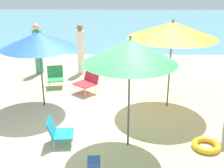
{
  "coord_description": "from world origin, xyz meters",
  "views": [
    {
      "loc": [
        0.21,
        -5.29,
        3.1
      ],
      "look_at": [
        0.11,
        1.0,
        0.7
      ],
      "focal_mm": 46.52,
      "sensor_mm": 36.0,
      "label": 1
    }
  ],
  "objects_px": {
    "beach_chair_c": "(58,131)",
    "umbrella_blue": "(39,40)",
    "person_b": "(38,48)",
    "beach_chair_b": "(55,76)",
    "person_a": "(81,49)",
    "swim_ring": "(206,145)",
    "beach_chair_a": "(88,80)",
    "beach_bag": "(94,168)",
    "umbrella_yellow": "(172,30)",
    "umbrella_green": "(130,51)"
  },
  "relations": [
    {
      "from": "beach_chair_a",
      "to": "swim_ring",
      "type": "distance_m",
      "value": 3.73
    },
    {
      "from": "person_a",
      "to": "swim_ring",
      "type": "xyz_separation_m",
      "value": [
        2.87,
        -4.42,
        -0.78
      ]
    },
    {
      "from": "beach_chair_c",
      "to": "swim_ring",
      "type": "bearing_deg",
      "value": -7.4
    },
    {
      "from": "umbrella_yellow",
      "to": "swim_ring",
      "type": "distance_m",
      "value": 2.66
    },
    {
      "from": "beach_bag",
      "to": "swim_ring",
      "type": "bearing_deg",
      "value": 23.15
    },
    {
      "from": "umbrella_blue",
      "to": "beach_chair_b",
      "type": "relative_size",
      "value": 3.27
    },
    {
      "from": "umbrella_yellow",
      "to": "beach_chair_c",
      "type": "bearing_deg",
      "value": -143.87
    },
    {
      "from": "beach_bag",
      "to": "person_b",
      "type": "bearing_deg",
      "value": 112.62
    },
    {
      "from": "umbrella_yellow",
      "to": "swim_ring",
      "type": "xyz_separation_m",
      "value": [
        0.44,
        -1.87,
        -1.84
      ]
    },
    {
      "from": "umbrella_green",
      "to": "umbrella_yellow",
      "type": "relative_size",
      "value": 1.0
    },
    {
      "from": "person_a",
      "to": "swim_ring",
      "type": "relative_size",
      "value": 2.96
    },
    {
      "from": "person_b",
      "to": "swim_ring",
      "type": "distance_m",
      "value": 6.17
    },
    {
      "from": "beach_chair_c",
      "to": "umbrella_blue",
      "type": "bearing_deg",
      "value": 106.84
    },
    {
      "from": "beach_chair_c",
      "to": "person_b",
      "type": "bearing_deg",
      "value": 103.64
    },
    {
      "from": "beach_bag",
      "to": "umbrella_blue",
      "type": "bearing_deg",
      "value": 118.05
    },
    {
      "from": "beach_chair_a",
      "to": "beach_chair_b",
      "type": "height_order",
      "value": "beach_chair_a"
    },
    {
      "from": "umbrella_blue",
      "to": "person_b",
      "type": "distance_m",
      "value": 2.78
    },
    {
      "from": "umbrella_green",
      "to": "person_b",
      "type": "bearing_deg",
      "value": 122.83
    },
    {
      "from": "beach_chair_a",
      "to": "person_b",
      "type": "height_order",
      "value": "person_b"
    },
    {
      "from": "umbrella_yellow",
      "to": "beach_chair_b",
      "type": "height_order",
      "value": "umbrella_yellow"
    },
    {
      "from": "umbrella_green",
      "to": "person_b",
      "type": "height_order",
      "value": "umbrella_green"
    },
    {
      "from": "beach_chair_c",
      "to": "person_b",
      "type": "distance_m",
      "value": 4.54
    },
    {
      "from": "swim_ring",
      "to": "beach_bag",
      "type": "bearing_deg",
      "value": -156.85
    },
    {
      "from": "umbrella_blue",
      "to": "person_a",
      "type": "height_order",
      "value": "umbrella_blue"
    },
    {
      "from": "beach_chair_b",
      "to": "umbrella_blue",
      "type": "bearing_deg",
      "value": -12.41
    },
    {
      "from": "person_b",
      "to": "beach_chair_b",
      "type": "bearing_deg",
      "value": 118.12
    },
    {
      "from": "swim_ring",
      "to": "person_a",
      "type": "bearing_deg",
      "value": 123.06
    },
    {
      "from": "swim_ring",
      "to": "beach_bag",
      "type": "distance_m",
      "value": 2.25
    },
    {
      "from": "umbrella_yellow",
      "to": "person_a",
      "type": "height_order",
      "value": "umbrella_yellow"
    },
    {
      "from": "swim_ring",
      "to": "umbrella_yellow",
      "type": "bearing_deg",
      "value": 103.2
    },
    {
      "from": "beach_chair_a",
      "to": "person_a",
      "type": "distance_m",
      "value": 1.77
    },
    {
      "from": "beach_chair_a",
      "to": "swim_ring",
      "type": "bearing_deg",
      "value": 85.04
    },
    {
      "from": "person_b",
      "to": "swim_ring",
      "type": "xyz_separation_m",
      "value": [
        4.26,
        -4.39,
        -0.78
      ]
    },
    {
      "from": "beach_chair_c",
      "to": "beach_bag",
      "type": "relative_size",
      "value": 1.51
    },
    {
      "from": "person_a",
      "to": "person_b",
      "type": "bearing_deg",
      "value": -13.87
    },
    {
      "from": "person_b",
      "to": "swim_ring",
      "type": "relative_size",
      "value": 3.0
    },
    {
      "from": "beach_chair_a",
      "to": "beach_bag",
      "type": "xyz_separation_m",
      "value": [
        0.43,
        -3.64,
        -0.17
      ]
    },
    {
      "from": "person_a",
      "to": "beach_bag",
      "type": "distance_m",
      "value": 5.4
    },
    {
      "from": "beach_chair_c",
      "to": "umbrella_yellow",
      "type": "bearing_deg",
      "value": 31.24
    },
    {
      "from": "person_a",
      "to": "beach_bag",
      "type": "bearing_deg",
      "value": 83.83
    },
    {
      "from": "beach_chair_c",
      "to": "beach_bag",
      "type": "bearing_deg",
      "value": -57.57
    },
    {
      "from": "beach_chair_a",
      "to": "beach_bag",
      "type": "height_order",
      "value": "beach_chair_a"
    },
    {
      "from": "umbrella_blue",
      "to": "beach_bag",
      "type": "height_order",
      "value": "umbrella_blue"
    },
    {
      "from": "beach_chair_a",
      "to": "beach_chair_b",
      "type": "relative_size",
      "value": 1.34
    },
    {
      "from": "beach_chair_b",
      "to": "person_a",
      "type": "xyz_separation_m",
      "value": [
        0.62,
        1.21,
        0.52
      ]
    },
    {
      "from": "umbrella_green",
      "to": "swim_ring",
      "type": "relative_size",
      "value": 3.92
    },
    {
      "from": "umbrella_yellow",
      "to": "beach_chair_b",
      "type": "distance_m",
      "value": 3.69
    },
    {
      "from": "beach_chair_c",
      "to": "person_a",
      "type": "height_order",
      "value": "person_a"
    },
    {
      "from": "umbrella_green",
      "to": "beach_chair_b",
      "type": "relative_size",
      "value": 3.65
    },
    {
      "from": "umbrella_blue",
      "to": "swim_ring",
      "type": "height_order",
      "value": "umbrella_blue"
    }
  ]
}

